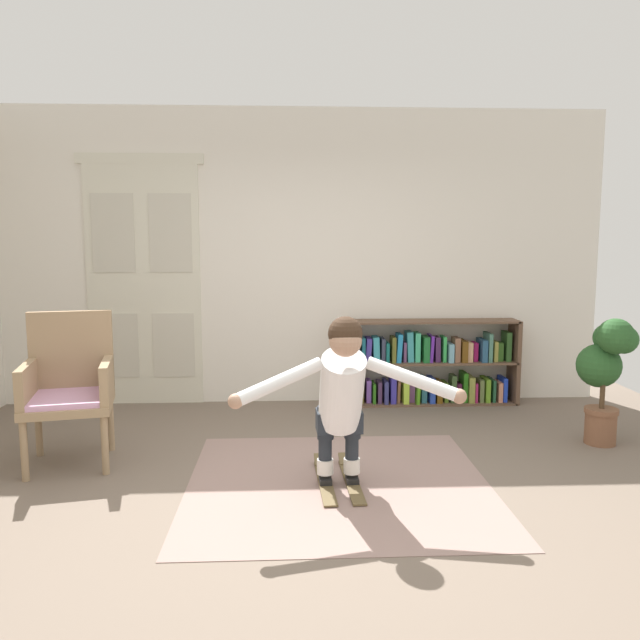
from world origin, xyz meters
name	(u,v)px	position (x,y,z in m)	size (l,w,h in m)	color
ground_plane	(311,507)	(0.00, 0.00, 0.00)	(7.20, 7.20, 0.00)	#6F6052
back_wall	(301,258)	(0.00, 2.60, 1.45)	(6.00, 0.10, 2.90)	silver
double_door	(144,281)	(-1.55, 2.54, 1.23)	(1.22, 0.05, 2.45)	beige
rug	(338,483)	(0.20, 0.35, 0.00)	(2.02, 1.99, 0.01)	gray
bookshelf	(430,366)	(1.27, 2.39, 0.37)	(1.73, 0.30, 0.84)	brown
wicker_chair	(69,384)	(-1.74, 0.89, 0.58)	(0.71, 0.71, 1.10)	#9D805E
potted_plant	(606,364)	(2.40, 1.11, 0.64)	(0.39, 0.47, 1.03)	brown
skis_pair	(338,479)	(0.20, 0.38, 0.02)	(0.30, 0.80, 0.07)	brown
person_skier	(342,390)	(0.21, 0.17, 0.69)	(1.40, 0.69, 1.10)	white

